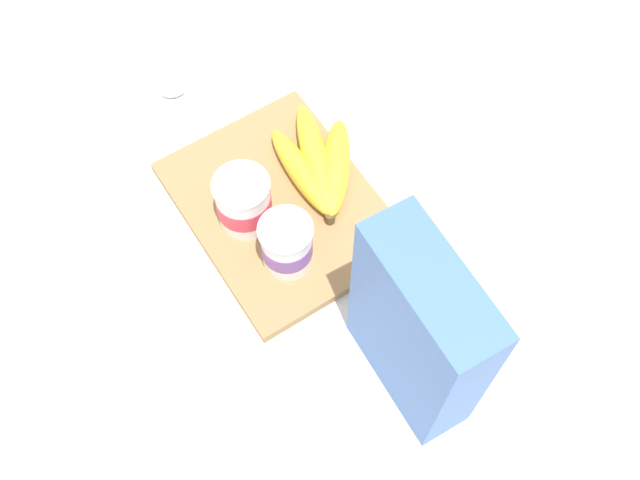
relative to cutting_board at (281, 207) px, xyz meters
The scene contains 7 objects.
ground_plane 0.01m from the cutting_board, ahead, with size 2.40×2.40×0.00m, color silver.
cutting_board is the anchor object (origin of this frame).
cereal_box 0.31m from the cutting_board, behind, with size 0.17×0.07×0.27m, color #4770B7.
yogurt_cup_front 0.10m from the cutting_board, 154.72° to the left, with size 0.07×0.07×0.08m.
yogurt_cup_back 0.07m from the cutting_board, 81.90° to the left, with size 0.07×0.07×0.08m.
banana_bunch 0.08m from the cutting_board, 76.64° to the right, with size 0.19×0.13×0.04m.
spoon 0.25m from the cutting_board, ahead, with size 0.07×0.13×0.01m.
Camera 1 is at (-0.47, 0.24, 0.90)m, focal length 42.94 mm.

